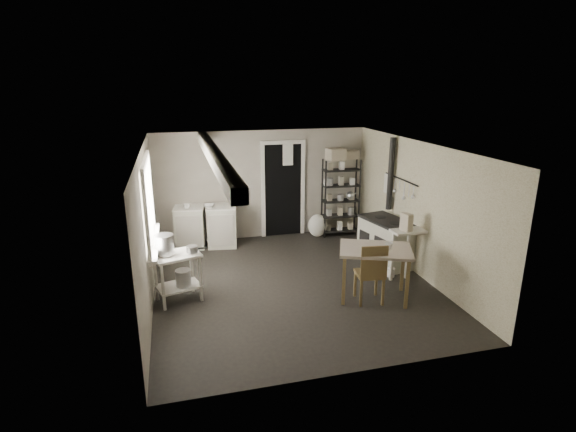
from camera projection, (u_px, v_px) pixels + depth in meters
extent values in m
plane|color=black|center=(292.00, 283.00, 7.55)|extent=(5.00, 5.00, 0.00)
plane|color=beige|center=(293.00, 147.00, 6.89)|extent=(5.00, 5.00, 0.00)
cube|color=#ABA292|center=(262.00, 185.00, 9.54)|extent=(4.50, 0.02, 2.30)
cube|color=#ABA292|center=(352.00, 283.00, 4.90)|extent=(4.50, 0.02, 2.30)
cube|color=#ABA292|center=(147.00, 229.00, 6.68)|extent=(0.02, 5.00, 2.30)
cube|color=#ABA292|center=(418.00, 209.00, 7.76)|extent=(0.02, 5.00, 2.30)
cylinder|color=#BCBCBF|center=(164.00, 245.00, 6.66)|extent=(0.32, 0.32, 0.30)
cylinder|color=#BCBCBF|center=(192.00, 249.00, 6.73)|extent=(0.19, 0.19, 0.10)
cylinder|color=#BCBCBF|center=(183.00, 278.00, 6.85)|extent=(0.31, 0.31, 0.26)
imported|color=white|center=(209.00, 202.00, 8.94)|extent=(0.35, 0.35, 0.07)
imported|color=white|center=(187.00, 203.00, 8.83)|extent=(0.13, 0.13, 0.10)
imported|color=white|center=(327.00, 174.00, 9.48)|extent=(0.11, 0.12, 0.20)
cube|color=beige|center=(336.00, 144.00, 9.27)|extent=(0.38, 0.35, 0.24)
cube|color=beige|center=(352.00, 144.00, 9.47)|extent=(0.29, 0.28, 0.18)
cube|color=beige|center=(406.00, 223.00, 7.43)|extent=(0.16, 0.22, 0.29)
imported|color=white|center=(389.00, 250.00, 6.81)|extent=(0.13, 0.13, 0.10)
ellipsoid|color=silver|center=(318.00, 226.00, 9.77)|extent=(0.47, 0.42, 0.50)
cylinder|color=white|center=(391.00, 272.00, 7.80)|extent=(0.14, 0.14, 0.15)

